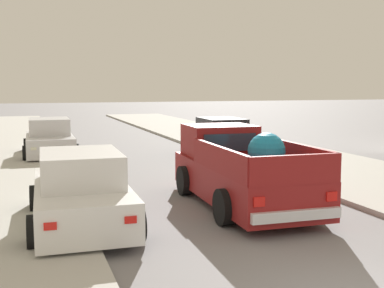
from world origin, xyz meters
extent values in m
cube|color=#B2AFA8|center=(5.57, 12.00, 0.06)|extent=(5.10, 60.00, 0.12)
cube|color=silver|center=(-4.42, 12.00, 0.05)|extent=(0.16, 60.00, 0.10)
cube|color=silver|center=(4.42, 12.00, 0.05)|extent=(0.16, 60.00, 0.10)
cube|color=maroon|center=(0.64, 5.70, 0.60)|extent=(2.08, 5.16, 0.80)
cube|color=maroon|center=(0.69, 7.30, 1.40)|extent=(1.77, 1.56, 0.80)
cube|color=#283342|center=(0.66, 6.54, 1.42)|extent=(1.38, 0.10, 0.44)
cube|color=#283342|center=(0.71, 8.06, 1.42)|extent=(1.46, 0.11, 0.48)
cube|color=maroon|center=(-0.30, 4.87, 1.28)|extent=(0.21, 3.30, 0.56)
cube|color=maroon|center=(1.52, 4.81, 1.28)|extent=(0.21, 3.30, 0.56)
cube|color=maroon|center=(0.56, 3.19, 1.28)|extent=(1.88, 0.16, 0.56)
cube|color=silver|center=(0.55, 3.10, 0.44)|extent=(1.83, 0.18, 0.20)
cylinder|color=black|center=(-0.29, 7.26, 0.38)|extent=(0.28, 0.77, 0.76)
cylinder|color=black|center=(1.67, 7.20, 0.38)|extent=(0.28, 0.77, 0.76)
cylinder|color=black|center=(-0.39, 4.33, 0.38)|extent=(0.28, 0.77, 0.76)
cylinder|color=black|center=(1.57, 4.26, 0.38)|extent=(0.28, 0.77, 0.76)
cube|color=red|center=(-0.20, 3.15, 0.74)|extent=(0.22, 0.05, 0.18)
cube|color=red|center=(1.30, 3.11, 0.74)|extent=(0.22, 0.05, 0.18)
sphere|color=#198CBF|center=(0.79, 4.81, 1.41)|extent=(0.82, 0.82, 0.82)
cube|color=silver|center=(-3.29, 15.54, 0.54)|extent=(1.81, 4.22, 0.72)
cube|color=silver|center=(-3.29, 15.64, 1.22)|extent=(1.55, 2.12, 0.64)
cube|color=#283342|center=(-3.30, 14.67, 1.20)|extent=(1.37, 0.10, 0.52)
cube|color=#283342|center=(-3.27, 16.61, 1.20)|extent=(1.34, 0.10, 0.50)
cylinder|color=black|center=(-2.40, 14.23, 0.32)|extent=(0.23, 0.64, 0.64)
cylinder|color=black|center=(-4.21, 14.25, 0.32)|extent=(0.23, 0.64, 0.64)
cylinder|color=black|center=(-2.37, 16.84, 0.32)|extent=(0.23, 0.64, 0.64)
cylinder|color=black|center=(-4.17, 16.86, 0.32)|extent=(0.23, 0.64, 0.64)
cube|color=red|center=(-2.63, 17.65, 0.64)|extent=(0.20, 0.04, 0.12)
cube|color=white|center=(-2.70, 13.43, 0.61)|extent=(0.20, 0.04, 0.10)
cube|color=red|center=(-3.89, 17.66, 0.64)|extent=(0.20, 0.04, 0.12)
cube|color=white|center=(-3.93, 13.44, 0.61)|extent=(0.20, 0.04, 0.10)
cube|color=silver|center=(-3.15, 5.19, 0.54)|extent=(1.87, 4.24, 0.72)
cube|color=silver|center=(-3.15, 5.09, 1.22)|extent=(1.57, 2.14, 0.64)
cube|color=#283342|center=(-3.12, 6.06, 1.20)|extent=(1.37, 0.12, 0.52)
cube|color=#283342|center=(-3.18, 4.12, 1.20)|extent=(1.34, 0.12, 0.50)
cylinder|color=black|center=(-4.02, 6.52, 0.32)|extent=(0.24, 0.65, 0.64)
cylinder|color=black|center=(-2.21, 6.47, 0.32)|extent=(0.24, 0.65, 0.64)
cylinder|color=black|center=(-4.08, 3.91, 0.32)|extent=(0.24, 0.65, 0.64)
cylinder|color=black|center=(-2.28, 3.87, 0.32)|extent=(0.24, 0.65, 0.64)
cube|color=red|center=(-3.84, 3.10, 0.64)|extent=(0.20, 0.05, 0.12)
cube|color=white|center=(-3.71, 7.32, 0.61)|extent=(0.20, 0.05, 0.10)
cube|color=red|center=(-2.57, 3.07, 0.64)|extent=(0.20, 0.05, 0.12)
cube|color=white|center=(-2.48, 7.28, 0.61)|extent=(0.20, 0.05, 0.10)
cube|color=black|center=(3.29, 13.46, 0.54)|extent=(1.86, 4.24, 0.72)
cube|color=black|center=(3.29, 13.56, 1.22)|extent=(1.57, 2.14, 0.64)
cube|color=#283342|center=(3.27, 12.59, 1.20)|extent=(1.37, 0.11, 0.52)
cube|color=#283342|center=(3.31, 14.53, 1.20)|extent=(1.34, 0.11, 0.50)
cylinder|color=black|center=(4.16, 12.13, 0.32)|extent=(0.24, 0.65, 0.64)
cylinder|color=black|center=(2.35, 12.18, 0.32)|extent=(0.24, 0.65, 0.64)
cylinder|color=black|center=(4.22, 14.74, 0.32)|extent=(0.24, 0.65, 0.64)
cylinder|color=black|center=(2.42, 14.78, 0.32)|extent=(0.24, 0.65, 0.64)
cube|color=red|center=(3.97, 15.55, 0.64)|extent=(0.20, 0.04, 0.12)
cube|color=white|center=(3.85, 11.33, 0.61)|extent=(0.20, 0.04, 0.10)
cube|color=red|center=(2.70, 15.58, 0.64)|extent=(0.20, 0.04, 0.12)
cube|color=white|center=(2.62, 11.36, 0.61)|extent=(0.20, 0.04, 0.10)
camera|label=1|loc=(-4.12, -4.66, 2.82)|focal=45.89mm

